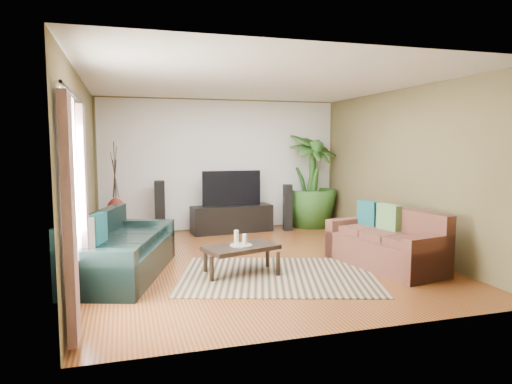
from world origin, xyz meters
name	(u,v)px	position (x,y,z in m)	size (l,w,h in m)	color
floor	(260,261)	(0.00, 0.00, 0.00)	(5.50, 5.50, 0.00)	brown
ceiling	(260,82)	(0.00, 0.00, 2.70)	(5.50, 5.50, 0.00)	white
wall_back	(222,165)	(0.00, 2.75, 1.35)	(5.00, 5.00, 0.00)	brown
wall_front	(345,193)	(0.00, -2.75, 1.35)	(5.00, 5.00, 0.00)	brown
wall_left	(83,177)	(-2.50, 0.00, 1.35)	(5.50, 5.50, 0.00)	brown
wall_right	(404,171)	(2.50, 0.00, 1.35)	(5.50, 5.50, 0.00)	brown
backwall_panel	(222,165)	(0.00, 2.74, 1.35)	(4.90, 4.90, 0.00)	white
window_pane	(71,183)	(-2.48, -1.60, 1.40)	(1.80, 1.80, 0.00)	white
curtain_near	(69,219)	(-2.43, -2.35, 1.15)	(0.08, 0.35, 2.20)	gray
curtain_far	(84,199)	(-2.43, -0.85, 1.15)	(0.08, 0.35, 2.20)	gray
curtain_rod	(73,93)	(-2.43, -1.60, 2.30)	(0.03, 0.03, 1.90)	black
sofa_left	(123,245)	(-2.00, -0.20, 0.42)	(2.20, 0.94, 0.85)	black
sofa_right	(384,238)	(1.66, -0.80, 0.42)	(1.79, 0.80, 0.85)	#562E24
area_rug	(278,276)	(0.02, -0.81, 0.01)	(2.63, 1.86, 0.01)	tan
coffee_table	(241,260)	(-0.45, -0.60, 0.20)	(0.99, 0.54, 0.41)	black
candle_tray	(241,245)	(-0.45, -0.60, 0.41)	(0.31, 0.31, 0.01)	#9A9A94
candle_tall	(236,237)	(-0.51, -0.57, 0.52)	(0.06, 0.06, 0.20)	beige
candle_mid	(245,240)	(-0.41, -0.64, 0.50)	(0.06, 0.06, 0.15)	beige
candle_short	(245,239)	(-0.38, -0.54, 0.48)	(0.06, 0.06, 0.13)	beige
tv_stand	(232,219)	(0.12, 2.37, 0.27)	(1.63, 0.49, 0.54)	black
television	(231,188)	(0.12, 2.39, 0.90)	(1.20, 0.07, 0.71)	black
speaker_left	(160,208)	(-1.30, 2.44, 0.54)	(0.19, 0.22, 1.08)	black
speaker_right	(288,207)	(1.28, 2.25, 0.48)	(0.17, 0.19, 0.95)	black
potted_plant	(311,180)	(1.90, 2.50, 1.01)	(1.13, 1.13, 2.02)	#27551C
plant_pot	(310,220)	(1.90, 2.50, 0.14)	(0.37, 0.37, 0.29)	black
pedestal	(117,228)	(-2.13, 2.43, 0.18)	(0.37, 0.37, 0.37)	gray
vase	(116,210)	(-2.13, 2.43, 0.53)	(0.33, 0.33, 0.47)	maroon
side_table	(107,239)	(-2.25, 1.12, 0.25)	(0.47, 0.47, 0.50)	brown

